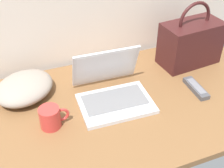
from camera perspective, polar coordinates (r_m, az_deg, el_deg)
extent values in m
cube|color=brown|center=(1.28, -0.75, -4.99)|extent=(1.60, 0.76, 0.03)
cube|color=silver|center=(1.28, 0.74, -3.79)|extent=(0.32, 0.23, 0.02)
cube|color=slate|center=(1.28, 0.52, -3.02)|extent=(0.28, 0.15, 0.00)
cube|color=silver|center=(1.32, -1.29, 3.45)|extent=(0.30, 0.09, 0.19)
cube|color=white|center=(1.32, -1.22, 3.40)|extent=(0.27, 0.07, 0.17)
cylinder|color=red|center=(1.19, -11.90, -6.38)|extent=(0.08, 0.08, 0.09)
torus|color=red|center=(1.19, -9.68, -5.86)|extent=(0.06, 0.01, 0.06)
cylinder|color=brown|center=(1.16, -12.14, -4.99)|extent=(0.07, 0.07, 0.00)
cube|color=#4C4C51|center=(1.41, 15.91, -0.78)|extent=(0.05, 0.16, 0.02)
cube|color=slate|center=(1.40, 16.00, -0.38)|extent=(0.04, 0.12, 0.00)
cube|color=#3F1919|center=(1.56, 14.90, 7.59)|extent=(0.31, 0.19, 0.22)
torus|color=#3F1919|center=(1.50, 15.68, 11.90)|extent=(0.18, 0.03, 0.18)
ellipsoid|color=gray|center=(1.36, -16.61, -0.68)|extent=(0.36, 0.35, 0.09)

